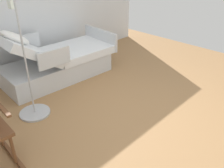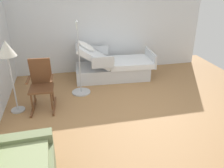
{
  "view_description": "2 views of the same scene",
  "coord_description": "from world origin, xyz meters",
  "views": [
    {
      "loc": [
        -1.6,
        2.34,
        2.12
      ],
      "look_at": [
        0.25,
        0.41,
        0.65
      ],
      "focal_mm": 39.38,
      "sensor_mm": 36.0,
      "label": 1
    },
    {
      "loc": [
        -3.77,
        1.38,
        2.52
      ],
      "look_at": [
        0.11,
        0.5,
        0.69
      ],
      "focal_mm": 37.3,
      "sensor_mm": 36.0,
      "label": 2
    }
  ],
  "objects": [
    {
      "name": "floor_lamp",
      "position": [
        0.72,
        2.36,
        1.23
      ],
      "size": [
        0.34,
        0.34,
        1.48
      ],
      "color": "#B2B5BA",
      "rests_on": "ground"
    },
    {
      "name": "iv_pole",
      "position": [
        1.27,
        1.0,
        0.25
      ],
      "size": [
        0.44,
        0.44,
        1.69
      ],
      "color": "#B2B5BA",
      "rests_on": "ground"
    },
    {
      "name": "ground_plane",
      "position": [
        0.0,
        0.0,
        0.0
      ],
      "size": [
        6.64,
        6.64,
        0.0
      ],
      "primitive_type": "plane",
      "color": "#9E7247"
    },
    {
      "name": "rocking_chair",
      "position": [
        0.8,
        1.84,
        0.5
      ],
      "size": [
        0.79,
        0.53,
        1.05
      ],
      "color": "brown",
      "rests_on": "ground"
    },
    {
      "name": "side_wall",
      "position": [
        2.71,
        0.0,
        1.35
      ],
      "size": [
        0.1,
        5.49,
        2.7
      ],
      "primitive_type": "cube",
      "color": "silver",
      "rests_on": "ground"
    },
    {
      "name": "hospital_bed",
      "position": [
        1.99,
        0.06,
        0.31
      ],
      "size": [
        1.1,
        2.11,
        1.11
      ],
      "color": "silver",
      "rests_on": "ground"
    }
  ]
}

